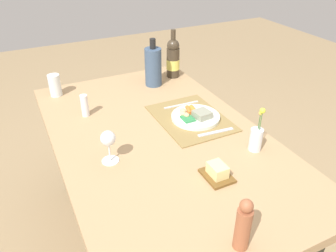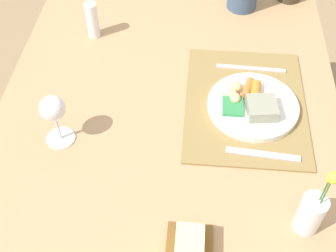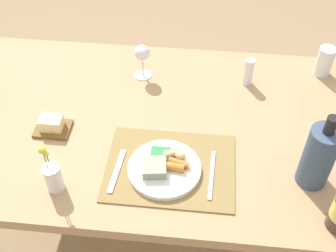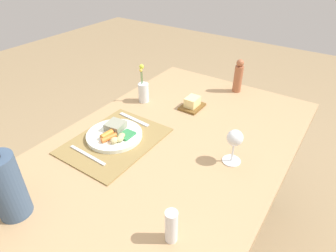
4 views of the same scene
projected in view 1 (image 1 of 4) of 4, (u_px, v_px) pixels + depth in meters
name	position (u px, v px, depth m)	size (l,w,h in m)	color
ground_plane	(161.00, 238.00, 1.97)	(8.00, 8.00, 0.00)	#99805B
dining_table	(160.00, 151.00, 1.64)	(1.58, 0.95, 0.72)	tan
placemat	(191.00, 118.00, 1.73)	(0.44, 0.33, 0.01)	olive
dinner_plate	(195.00, 116.00, 1.71)	(0.25, 0.25, 0.05)	white
fork	(216.00, 132.00, 1.61)	(0.02, 0.19, 0.01)	silver
knife	(181.00, 105.00, 1.85)	(0.01, 0.21, 0.01)	silver
wine_bottle	(173.00, 59.00, 2.14)	(0.08, 0.08, 0.31)	#3E3324
water_tumbler	(55.00, 87.00, 1.94)	(0.07, 0.07, 0.13)	silver
pepper_mill	(243.00, 225.00, 1.00)	(0.05, 0.05, 0.19)	#A35C3B
cooler_bottle	(153.00, 66.00, 2.03)	(0.10, 0.10, 0.29)	#3D526E
wine_glass	(108.00, 140.00, 1.37)	(0.07, 0.07, 0.15)	white
salt_shaker	(85.00, 106.00, 1.73)	(0.04, 0.04, 0.12)	white
flower_vase	(256.00, 138.00, 1.47)	(0.06, 0.06, 0.21)	silver
butter_dish	(217.00, 172.00, 1.32)	(0.13, 0.10, 0.06)	brown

